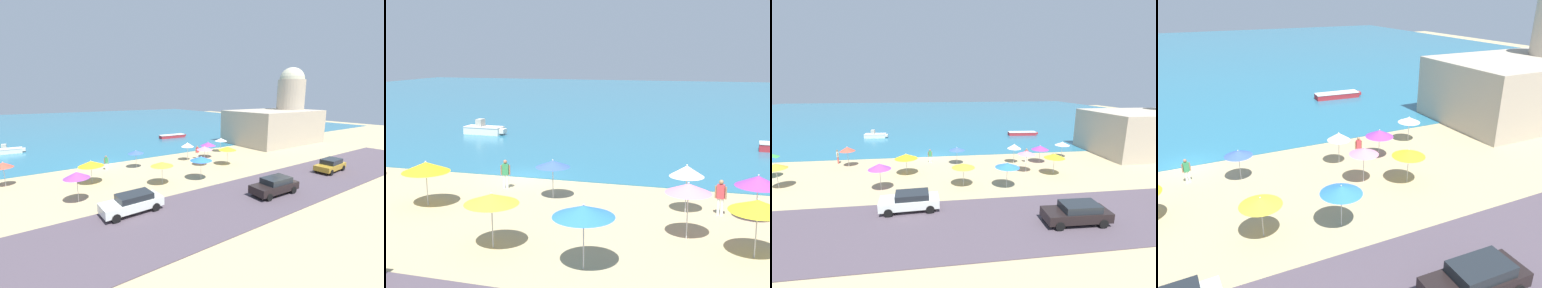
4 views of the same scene
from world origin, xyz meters
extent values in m
plane|color=tan|center=(0.00, 0.00, 0.00)|extent=(160.00, 160.00, 0.00)
cube|color=#286C89|center=(0.00, 55.00, 0.03)|extent=(150.00, 110.00, 0.05)
cylinder|color=#B2B2B7|center=(3.25, -3.68, 0.90)|extent=(0.05, 0.05, 1.80)
cone|color=blue|center=(3.25, -3.68, 1.93)|extent=(1.88, 1.88, 0.36)
sphere|color=silver|center=(3.25, -3.68, 2.14)|extent=(0.08, 0.08, 0.08)
cylinder|color=#B2B2B7|center=(17.72, -2.50, 0.86)|extent=(0.05, 0.05, 1.72)
cone|color=silver|center=(17.72, -2.50, 1.88)|extent=(1.90, 1.90, 0.44)
sphere|color=silver|center=(17.72, -2.50, 2.13)|extent=(0.08, 0.08, 0.08)
cylinder|color=#B2B2B7|center=(13.69, -4.46, 0.87)|extent=(0.05, 0.05, 1.75)
cone|color=purple|center=(13.69, -4.46, 1.95)|extent=(2.15, 2.15, 0.51)
sphere|color=silver|center=(13.69, -4.46, 2.23)|extent=(0.08, 0.08, 0.08)
cylinder|color=#B2B2B7|center=(13.33, -8.94, 0.98)|extent=(0.05, 0.05, 1.95)
cone|color=yellow|center=(13.33, -8.94, 2.12)|extent=(2.22, 2.22, 0.45)
sphere|color=silver|center=(13.33, -8.94, 2.38)|extent=(0.08, 0.08, 0.08)
cylinder|color=#B2B2B7|center=(3.10, -10.81, 0.97)|extent=(0.05, 0.05, 1.93)
cone|color=gold|center=(3.10, -10.81, 2.08)|extent=(2.24, 2.24, 0.41)
sphere|color=silver|center=(3.10, -10.81, 2.32)|extent=(0.08, 0.08, 0.08)
cylinder|color=#B2B2B7|center=(10.39, -4.22, 0.97)|extent=(0.05, 0.05, 1.93)
cone|color=silver|center=(10.39, -4.22, 2.15)|extent=(1.71, 1.71, 0.54)
sphere|color=silver|center=(10.39, -4.22, 2.45)|extent=(0.08, 0.08, 0.08)
cylinder|color=#B2B2B7|center=(10.66, -7.67, 1.05)|extent=(0.05, 0.05, 2.10)
cone|color=pink|center=(10.66, -7.67, 2.25)|extent=(1.97, 1.97, 0.41)
sphere|color=silver|center=(10.66, -7.67, 2.48)|extent=(0.08, 0.08, 0.08)
cylinder|color=#B2B2B7|center=(7.19, -11.72, 1.04)|extent=(0.05, 0.05, 2.07)
cone|color=blue|center=(7.19, -11.72, 2.24)|extent=(2.32, 2.32, 0.43)
sphere|color=silver|center=(7.19, -11.72, 2.48)|extent=(0.08, 0.08, 0.08)
cylinder|color=white|center=(11.95, -4.15, 0.44)|extent=(0.14, 0.14, 0.88)
cylinder|color=white|center=(12.13, -4.18, 0.44)|extent=(0.14, 0.14, 0.88)
cube|color=#C73C44|center=(12.04, -4.16, 1.23)|extent=(0.39, 0.27, 0.70)
sphere|color=#9E7652|center=(12.04, -4.16, 1.70)|extent=(0.22, 0.22, 0.22)
cylinder|color=#9E7652|center=(11.81, -4.13, 1.18)|extent=(0.09, 0.09, 0.63)
cylinder|color=#9E7652|center=(12.28, -4.20, 1.18)|extent=(0.09, 0.09, 0.63)
cylinder|color=white|center=(-0.13, -2.64, 0.41)|extent=(0.14, 0.14, 0.83)
cylinder|color=white|center=(0.04, -2.59, 0.41)|extent=(0.14, 0.14, 0.83)
cube|color=#318953|center=(-0.05, -2.62, 1.16)|extent=(0.41, 0.31, 0.66)
sphere|color=#9B6A4F|center=(-0.05, -2.62, 1.61)|extent=(0.22, 0.22, 0.22)
cylinder|color=#9B6A4F|center=(-0.28, -2.68, 1.11)|extent=(0.09, 0.09, 0.59)
cylinder|color=#9B6A4F|center=(0.19, -2.55, 1.11)|extent=(0.09, 0.09, 0.59)
cube|color=black|center=(10.07, -18.79, 0.72)|extent=(4.64, 1.94, 0.67)
cube|color=#1E2328|center=(10.30, -18.80, 1.31)|extent=(2.62, 1.66, 0.51)
cylinder|color=black|center=(8.54, -17.89, 0.38)|extent=(0.65, 0.24, 0.64)
cylinder|color=black|center=(11.66, -17.99, 0.38)|extent=(0.65, 0.24, 0.64)
cube|color=#B2282E|center=(17.81, 13.02, 0.34)|extent=(5.36, 1.86, 0.59)
cube|color=#B2282E|center=(20.63, 12.83, 0.40)|extent=(0.50, 0.87, 0.35)
cube|color=silver|center=(17.81, 13.02, 0.68)|extent=(5.36, 1.94, 0.08)
cube|color=#B0A28D|center=(31.24, -1.50, 2.97)|extent=(16.10, 11.03, 5.95)
camera|label=1|loc=(-8.07, -32.62, 8.73)|focal=24.00mm
camera|label=2|loc=(11.55, -27.70, 7.86)|focal=45.00mm
camera|label=3|loc=(-0.01, -34.11, 9.68)|focal=24.00mm
camera|label=4|loc=(0.07, -27.61, 11.87)|focal=35.00mm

